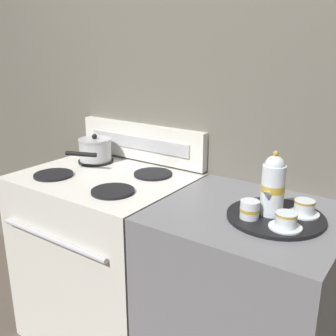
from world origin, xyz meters
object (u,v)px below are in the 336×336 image
Objects in this scene: stove at (108,257)px; serving_tray at (275,217)px; saucepan at (95,149)px; teacup_left at (304,208)px; creamer_jug at (250,209)px; teacup_right at (286,220)px; teapot at (273,185)px.

stove is 2.58× the size of serving_tray.
saucepan is 0.79× the size of serving_tray.
teacup_left is 0.21m from creamer_jug.
teapot is at bearing 136.60° from teacup_right.
serving_tray is 0.11m from creamer_jug.
saucepan is (-0.19, 0.14, 0.52)m from stove.
creamer_jug is (0.78, -0.08, 0.49)m from stove.
serving_tray is (1.04, -0.14, -0.06)m from saucepan.
teacup_left is 1.00× the size of teacup_right.
teacup_left is 0.15m from teacup_right.
saucepan reaches higher than teacup_left.
stove is 13.02× the size of creamer_jug.
teacup_right is 0.13m from creamer_jug.
teapot is at bearing -7.90° from saucepan.
serving_tray reaches higher than stove.
serving_tray is 0.12m from teapot.
serving_tray is at bearing -0.14° from teapot.
saucepan is at bearing 172.10° from teapot.
teapot is at bearing 179.86° from serving_tray.
creamer_jug is at bearing -124.77° from teapot.
teacup_right is at bearing -5.05° from stove.
stove is 0.57m from saucepan.
creamer_jug reaches higher than teacup_right.
stove is 1.04m from teacup_right.
teapot reaches higher than serving_tray.
creamer_jug reaches higher than stove.
stove is at bearing 179.75° from teapot.
serving_tray is 0.11m from teacup_right.
saucepan is 1.00m from creamer_jug.
creamer_jug is (-0.07, -0.07, 0.04)m from serving_tray.
teapot is at bearing 55.23° from creamer_jug.
stove is 3.80× the size of teapot.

